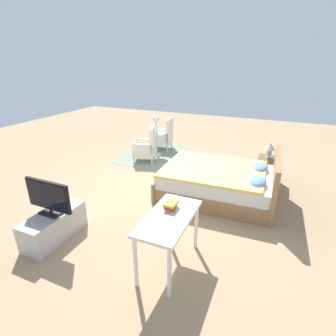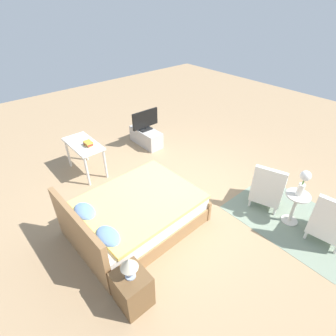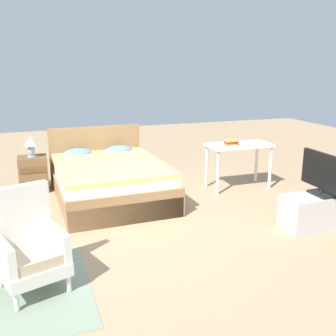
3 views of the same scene
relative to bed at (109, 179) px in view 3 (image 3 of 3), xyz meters
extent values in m
plane|color=#A38460|center=(0.14, -1.19, -0.30)|extent=(16.00, 16.00, 0.00)
cube|color=#997047|center=(0.00, -0.05, -0.16)|extent=(1.57, 2.15, 0.28)
cube|color=white|center=(0.00, -0.05, 0.10)|extent=(1.51, 2.06, 0.24)
cube|color=#EAD66B|center=(0.00, -0.13, 0.25)|extent=(1.55, 1.90, 0.06)
cube|color=#997047|center=(-0.03, 0.96, 0.18)|extent=(1.54, 0.13, 0.96)
cube|color=#997047|center=(0.03, -1.07, -0.10)|extent=(1.53, 0.11, 0.40)
ellipsoid|color=#668ED1|center=(-0.36, 0.68, 0.29)|extent=(0.45, 0.29, 0.14)
ellipsoid|color=#668ED1|center=(0.32, 0.70, 0.29)|extent=(0.45, 0.29, 0.14)
cylinder|color=white|center=(-1.27, -2.55, -0.21)|extent=(0.04, 0.04, 0.16)
cylinder|color=white|center=(-0.83, -2.40, -0.21)|extent=(0.04, 0.04, 0.16)
cylinder|color=white|center=(-1.42, -2.11, -0.21)|extent=(0.04, 0.04, 0.16)
cylinder|color=white|center=(-0.98, -1.96, -0.21)|extent=(0.04, 0.04, 0.16)
cube|color=white|center=(-1.12, -2.25, -0.07)|extent=(0.69, 0.69, 0.12)
cube|color=#C6B289|center=(-1.12, -2.25, 0.04)|extent=(0.63, 0.63, 0.10)
cube|color=white|center=(-1.20, -2.04, 0.31)|extent=(0.54, 0.25, 0.64)
cube|color=white|center=(-1.35, -2.33, 0.12)|extent=(0.23, 0.51, 0.26)
cube|color=white|center=(-0.90, -2.18, 0.12)|extent=(0.23, 0.51, 0.26)
cube|color=brown|center=(-1.07, 0.78, -0.02)|extent=(0.44, 0.40, 0.56)
cube|color=brown|center=(-1.07, 0.57, 0.09)|extent=(0.37, 0.01, 0.09)
cylinder|color=#9EADC6|center=(-1.07, 0.78, 0.27)|extent=(0.13, 0.13, 0.02)
ellipsoid|color=#9EADC6|center=(-1.07, 0.78, 0.36)|extent=(0.11, 0.11, 0.16)
cone|color=beige|center=(-1.07, 0.78, 0.52)|extent=(0.22, 0.22, 0.15)
cube|color=#B7B2AD|center=(2.26, -1.94, -0.09)|extent=(0.96, 0.40, 0.42)
cube|color=black|center=(2.26, -1.94, 0.14)|extent=(0.20, 0.32, 0.03)
cylinder|color=black|center=(2.26, -1.94, 0.18)|extent=(0.04, 0.04, 0.05)
cube|color=black|center=(2.26, -1.94, 0.42)|extent=(0.05, 0.76, 0.44)
cube|color=black|center=(2.29, -1.94, 0.42)|extent=(0.01, 0.70, 0.39)
cylinder|color=silver|center=(1.63, -0.37, 0.05)|extent=(0.05, 0.05, 0.70)
cylinder|color=silver|center=(2.57, -0.37, 0.05)|extent=(0.05, 0.05, 0.70)
cylinder|color=silver|center=(1.63, 0.05, 0.05)|extent=(0.05, 0.05, 0.70)
cylinder|color=silver|center=(2.57, 0.05, 0.05)|extent=(0.05, 0.05, 0.70)
cube|color=silver|center=(2.10, -0.16, 0.42)|extent=(1.04, 0.52, 0.04)
cube|color=#B79333|center=(1.92, -0.21, 0.45)|extent=(0.20, 0.17, 0.03)
cube|color=#AD2823|center=(1.92, -0.21, 0.48)|extent=(0.21, 0.14, 0.04)
cube|color=#B79333|center=(1.92, -0.21, 0.51)|extent=(0.20, 0.14, 0.03)
camera|label=1|loc=(4.57, 0.90, 2.17)|focal=28.00mm
camera|label=2|loc=(-2.79, 1.66, 3.15)|focal=28.00mm
camera|label=3|loc=(-1.02, -5.63, 1.68)|focal=42.00mm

